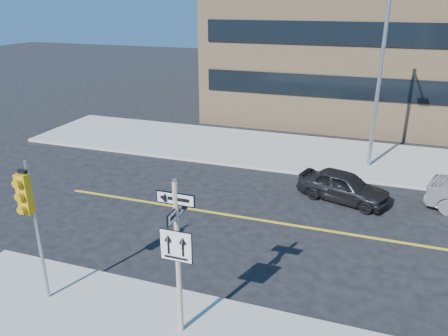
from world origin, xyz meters
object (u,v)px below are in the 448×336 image
at_px(sign_pole, 178,251).
at_px(traffic_signal, 28,205).
at_px(parked_car_a, 343,186).
at_px(streetlight_a, 380,72).

xyz_separation_m(sign_pole, traffic_signal, (-4.00, -0.15, 0.59)).
relative_size(sign_pole, parked_car_a, 1.09).
relative_size(sign_pole, traffic_signal, 1.02).
distance_m(traffic_signal, streetlight_a, 15.72).
bearing_deg(traffic_signal, sign_pole, 2.11).
bearing_deg(parked_car_a, traffic_signal, 160.78).
xyz_separation_m(traffic_signal, parked_car_a, (7.11, 9.47, -2.39)).
relative_size(traffic_signal, streetlight_a, 0.50).
height_order(parked_car_a, streetlight_a, streetlight_a).
height_order(traffic_signal, streetlight_a, streetlight_a).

